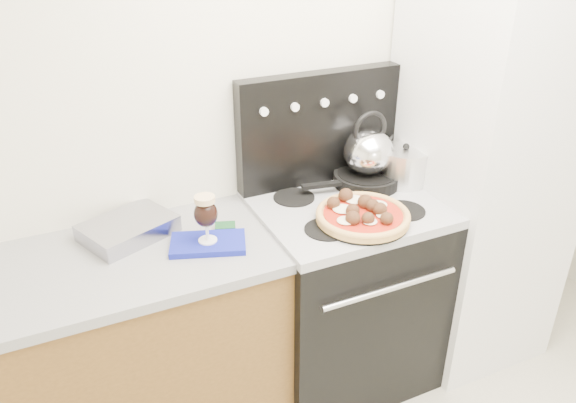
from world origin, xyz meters
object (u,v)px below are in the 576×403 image
base_cabinet (96,367)px  pizza_pan (362,221)px  tea_kettle (369,148)px  stove_body (342,296)px  fridge (481,171)px  oven_mitt (208,244)px  stock_pot (404,167)px  skillet (367,179)px  pizza (363,214)px  beer_glass (206,219)px

base_cabinet → pizza_pan: pizza_pan is taller
tea_kettle → stove_body: bearing=-124.1°
base_cabinet → stove_body: stove_body is taller
fridge → oven_mitt: size_ratio=6.77×
pizza_pan → stock_pot: size_ratio=1.72×
tea_kettle → base_cabinet: bearing=-156.5°
oven_mitt → skillet: size_ratio=0.94×
skillet → tea_kettle: bearing=0.0°
pizza_pan → skillet: skillet is taller
fridge → oven_mitt: 1.33m
skillet → fridge: bearing=-17.1°
pizza → beer_glass: bearing=169.0°
pizza → tea_kettle: 0.38m
stock_pot → base_cabinet: bearing=-177.8°
fridge → tea_kettle: size_ratio=7.78×
stove_body → pizza_pan: (-0.02, -0.15, 0.49)m
fridge → tea_kettle: (-0.52, 0.16, 0.15)m
beer_glass → skillet: (0.81, 0.17, -0.07)m
stove_body → stock_pot: bearing=13.3°
stove_body → pizza: pizza is taller
skillet → tea_kettle: (0.00, 0.00, 0.15)m
stock_pot → tea_kettle: bearing=160.5°
stove_body → beer_glass: size_ratio=4.58×
fridge → tea_kettle: fridge is taller
stove_body → tea_kettle: tea_kettle is taller
beer_glass → pizza_pan: (0.61, -0.12, -0.09)m
oven_mitt → pizza: (0.61, -0.12, 0.05)m
fridge → pizza_pan: bearing=-169.8°
beer_glass → stock_pot: beer_glass is taller
skillet → stock_pot: size_ratio=1.41×
pizza → oven_mitt: bearing=169.0°
stove_body → pizza_pan: pizza_pan is taller
fridge → beer_glass: 1.33m
pizza_pan → skillet: bearing=55.5°
pizza_pan → pizza: size_ratio=0.98×
oven_mitt → fridge: bearing=0.5°
oven_mitt → stock_pot: size_ratio=1.33×
stock_pot → oven_mitt: bearing=-173.1°
pizza → tea_kettle: bearing=55.5°
base_cabinet → stove_body: 1.11m
base_cabinet → tea_kettle: (1.28, 0.11, 0.67)m
base_cabinet → skillet: 1.39m
base_cabinet → oven_mitt: bearing=-7.4°
pizza_pan → pizza: (0.00, 0.00, 0.03)m
pizza_pan → skillet: 0.35m
oven_mitt → pizza_pan: 0.62m
stove_body → pizza_pan: size_ratio=2.41×
pizza_pan → tea_kettle: 0.39m
pizza_pan → beer_glass: bearing=169.0°
skillet → stock_pot: (0.16, -0.06, 0.05)m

